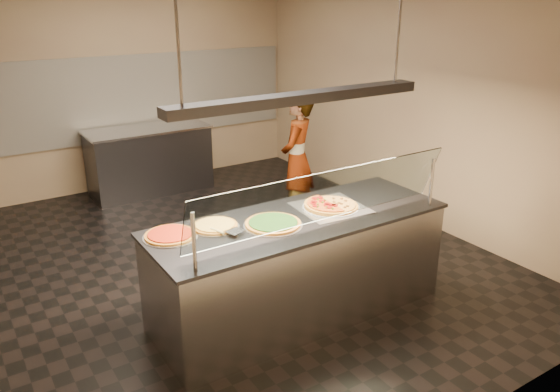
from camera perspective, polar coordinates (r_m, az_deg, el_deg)
ground at (r=6.04m, az=-5.03°, el=-6.51°), size 5.00×6.00×0.02m
wall_back at (r=8.27m, az=-15.41°, el=11.30°), size 5.00×0.02×3.00m
wall_front at (r=3.27m, az=19.70°, el=-2.84°), size 5.00×0.02×3.00m
wall_right at (r=7.00m, az=13.29°, el=9.92°), size 0.02×6.00×3.00m
tile_band at (r=8.27m, az=-15.21°, el=9.92°), size 4.90×0.02×1.20m
serving_counter at (r=4.84m, az=1.97°, el=-7.32°), size 2.62×0.94×0.93m
sneeze_guard at (r=4.28m, az=4.70°, el=-0.10°), size 2.38×0.18×0.54m
perforated_tray at (r=4.87m, az=5.30°, el=-1.15°), size 0.62×0.62×0.01m
half_pizza_pepperoni at (r=4.79m, az=4.22°, el=-1.12°), size 0.28×0.49×0.05m
half_pizza_sausage at (r=4.93m, az=6.40°, el=-0.67°), size 0.28×0.49×0.04m
pizza_spinach at (r=4.49m, az=-0.76°, el=-2.87°), size 0.49×0.49×0.03m
pizza_cheese at (r=4.48m, az=-6.83°, el=-3.06°), size 0.40×0.40×0.03m
pizza_tomato at (r=4.37m, az=-11.41°, el=-4.01°), size 0.43×0.43×0.03m
pizza_spatula at (r=4.34m, az=-5.83°, el=-3.61°), size 0.23×0.22×0.02m
prep_table at (r=8.07m, az=-13.48°, el=3.71°), size 1.70×0.74×0.93m
worker at (r=6.67m, az=1.80°, el=3.87°), size 0.71×0.67×1.63m
heat_lamp_housing at (r=4.35m, az=2.21°, el=10.22°), size 2.30×0.18×0.08m
lamp_rod_left at (r=3.80m, az=-10.69°, el=16.68°), size 0.02×0.02×1.01m
lamp_rod_right at (r=4.93m, az=12.36°, el=17.39°), size 0.02×0.02×1.01m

